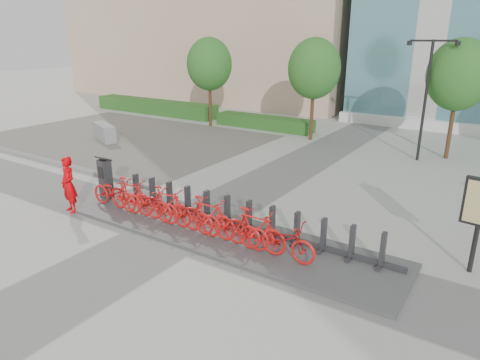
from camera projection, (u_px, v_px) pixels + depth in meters
The scene contains 23 objects.
ground at pixel (181, 229), 11.98m from camera, with size 120.00×120.00×0.00m, color #A5A79A.
gravel_patch at pixel (124, 137), 22.73m from camera, with size 14.00×14.00×0.00m, color #57524A.
curb at pixel (35, 158), 18.66m from camera, with size 14.00×0.25×0.15m, color slate.
hedge_a at pixel (155, 107), 29.81m from camera, with size 10.00×1.40×0.90m, color #3C6A2B.
hedge_b at pixel (264, 122), 24.93m from camera, with size 6.00×1.20×0.70m, color #3C6A2B.
tree_0 at pixel (209, 64), 24.50m from camera, with size 2.60×2.60×5.10m.
tree_1 at pixel (314, 69), 21.12m from camera, with size 2.60×2.60×5.10m.
tree_2 at pixel (459, 75), 17.74m from camera, with size 2.60×2.60×5.10m.
streetlamp at pixel (427, 87), 17.62m from camera, with size 2.00×0.20×5.00m.
dock_pad at pixel (225, 234), 11.53m from camera, with size 9.60×2.40×0.08m, color #494949.
dock_rail_posts at pixel (236, 213), 11.73m from camera, with size 8.02×0.50×0.85m, color #2C2C2F, non-canonical shape.
bike_0 at pixel (114, 193), 13.12m from camera, with size 0.64×1.83×0.96m, color red.
bike_1 at pixel (131, 196), 12.73m from camera, with size 0.50×1.78×1.07m, color red.
bike_2 at pixel (148, 202), 12.37m from camera, with size 0.64×1.83×0.96m, color red.
bike_3 at pixel (167, 206), 11.98m from camera, with size 0.50×1.78×1.07m, color red.
bike_4 at pixel (187, 213), 11.62m from camera, with size 0.64×1.83×0.96m, color red.
bike_5 at pixel (208, 217), 11.23m from camera, with size 0.50×1.78×1.07m, color red.
bike_6 at pixel (230, 225), 10.87m from camera, with size 0.64×1.83×0.96m, color red.
bike_7 at pixel (254, 230), 10.48m from camera, with size 0.50×1.78×1.07m, color red.
bike_8 at pixel (280, 239), 10.12m from camera, with size 0.64×1.83×0.96m, color red.
kiosk at pixel (105, 178), 13.82m from camera, with size 0.47×0.40×1.42m.
worker_red at pixel (68, 185), 12.89m from camera, with size 0.63×0.42×1.74m, color #D80007.
jersey_barrier at pixel (104, 132), 22.05m from camera, with size 2.17×0.59×0.84m, color #959595.
Camera 1 is at (7.38, -8.22, 5.12)m, focal length 32.00 mm.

